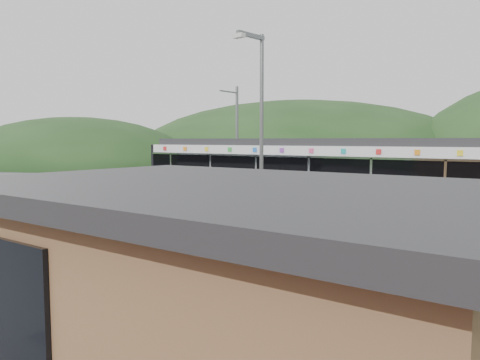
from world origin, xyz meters
The scene contains 8 objects.
ground centered at (0.00, 0.00, 0.00)m, with size 120.00×120.00×0.00m, color #4C4C4F.
hills centered at (6.19, 5.29, 0.00)m, with size 146.00×149.00×26.00m.
platform centered at (0.00, 3.30, 0.15)m, with size 26.00×3.20×0.30m, color #9E9E99.
yellow_line centered at (0.00, 2.00, 0.30)m, with size 26.00×0.10×0.01m, color yellow.
train centered at (-0.23, 6.00, 2.06)m, with size 20.44×3.01×3.74m.
catenary_mast_west centered at (-7.00, 8.56, 3.65)m, with size 0.18×1.80×7.00m.
station_shelter centered at (6.00, -9.01, 1.55)m, with size 9.20×6.20×3.00m.
lamp_post centered at (2.56, -3.13, 4.08)m, with size 0.37×1.20×6.87m.
Camera 1 is at (10.56, -15.04, 3.69)m, focal length 35.00 mm.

